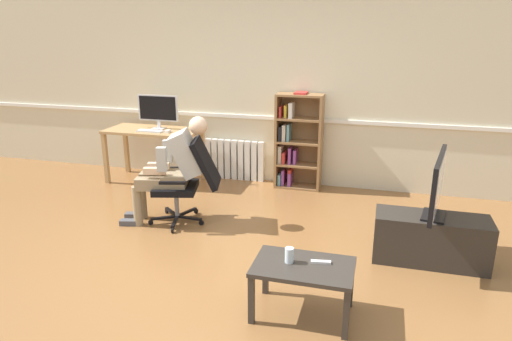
{
  "coord_description": "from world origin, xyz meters",
  "views": [
    {
      "loc": [
        1.36,
        -3.49,
        2.11
      ],
      "look_at": [
        0.15,
        0.85,
        0.7
      ],
      "focal_mm": 31.98,
      "sensor_mm": 36.0,
      "label": 1
    }
  ],
  "objects_px": {
    "tv_screen": "(438,185)",
    "drinking_glass": "(289,255)",
    "computer_desk": "(154,137)",
    "office_chair": "(189,178)",
    "imac_monitor": "(158,109)",
    "keyboard": "(150,131)",
    "tv_stand": "(431,239)",
    "person_seated": "(172,167)",
    "coffee_table": "(303,272)",
    "computer_mouse": "(168,131)",
    "spare_remote": "(321,262)",
    "bookshelf": "(296,143)",
    "radiator": "(235,160)"
  },
  "relations": [
    {
      "from": "tv_screen",
      "to": "drinking_glass",
      "type": "bearing_deg",
      "value": 145.36
    },
    {
      "from": "computer_desk",
      "to": "office_chair",
      "type": "distance_m",
      "value": 1.63
    },
    {
      "from": "imac_monitor",
      "to": "tv_screen",
      "type": "bearing_deg",
      "value": -23.73
    },
    {
      "from": "keyboard",
      "to": "tv_stand",
      "type": "height_order",
      "value": "keyboard"
    },
    {
      "from": "person_seated",
      "to": "tv_stand",
      "type": "xyz_separation_m",
      "value": [
        2.71,
        -0.21,
        -0.42
      ]
    },
    {
      "from": "keyboard",
      "to": "coffee_table",
      "type": "distance_m",
      "value": 3.6
    },
    {
      "from": "imac_monitor",
      "to": "office_chair",
      "type": "bearing_deg",
      "value": -52.04
    },
    {
      "from": "computer_mouse",
      "to": "tv_screen",
      "type": "bearing_deg",
      "value": -22.33
    },
    {
      "from": "drinking_glass",
      "to": "spare_remote",
      "type": "bearing_deg",
      "value": 12.05
    },
    {
      "from": "bookshelf",
      "to": "tv_screen",
      "type": "bearing_deg",
      "value": -47.49
    },
    {
      "from": "bookshelf",
      "to": "tv_screen",
      "type": "relative_size",
      "value": 1.45
    },
    {
      "from": "office_chair",
      "to": "imac_monitor",
      "type": "bearing_deg",
      "value": -156.48
    },
    {
      "from": "tv_screen",
      "to": "radiator",
      "type": "bearing_deg",
      "value": 63.69
    },
    {
      "from": "keyboard",
      "to": "radiator",
      "type": "distance_m",
      "value": 1.26
    },
    {
      "from": "keyboard",
      "to": "bookshelf",
      "type": "height_order",
      "value": "bookshelf"
    },
    {
      "from": "imac_monitor",
      "to": "person_seated",
      "type": "height_order",
      "value": "imac_monitor"
    },
    {
      "from": "office_chair",
      "to": "person_seated",
      "type": "distance_m",
      "value": 0.22
    },
    {
      "from": "drinking_glass",
      "to": "bookshelf",
      "type": "bearing_deg",
      "value": 99.9
    },
    {
      "from": "person_seated",
      "to": "coffee_table",
      "type": "distance_m",
      "value": 2.19
    },
    {
      "from": "computer_mouse",
      "to": "tv_screen",
      "type": "relative_size",
      "value": 0.11
    },
    {
      "from": "imac_monitor",
      "to": "bookshelf",
      "type": "xyz_separation_m",
      "value": [
        1.92,
        0.21,
        -0.41
      ]
    },
    {
      "from": "keyboard",
      "to": "person_seated",
      "type": "distance_m",
      "value": 1.43
    },
    {
      "from": "computer_desk",
      "to": "computer_mouse",
      "type": "height_order",
      "value": "computer_mouse"
    },
    {
      "from": "tv_stand",
      "to": "spare_remote",
      "type": "distance_m",
      "value": 1.41
    },
    {
      "from": "person_seated",
      "to": "keyboard",
      "type": "bearing_deg",
      "value": -156.98
    },
    {
      "from": "imac_monitor",
      "to": "radiator",
      "type": "distance_m",
      "value": 1.29
    },
    {
      "from": "computer_desk",
      "to": "computer_mouse",
      "type": "distance_m",
      "value": 0.33
    },
    {
      "from": "coffee_table",
      "to": "drinking_glass",
      "type": "relative_size",
      "value": 6.4
    },
    {
      "from": "tv_stand",
      "to": "keyboard",
      "type": "bearing_deg",
      "value": 159.41
    },
    {
      "from": "office_chair",
      "to": "computer_desk",
      "type": "bearing_deg",
      "value": -153.28
    },
    {
      "from": "imac_monitor",
      "to": "tv_stand",
      "type": "distance_m",
      "value": 3.96
    },
    {
      "from": "computer_desk",
      "to": "person_seated",
      "type": "distance_m",
      "value": 1.56
    },
    {
      "from": "keyboard",
      "to": "coffee_table",
      "type": "height_order",
      "value": "keyboard"
    },
    {
      "from": "bookshelf",
      "to": "tv_screen",
      "type": "xyz_separation_m",
      "value": [
        1.63,
        -1.77,
        0.14
      ]
    },
    {
      "from": "computer_mouse",
      "to": "computer_desk",
      "type": "bearing_deg",
      "value": 157.21
    },
    {
      "from": "imac_monitor",
      "to": "computer_mouse",
      "type": "xyz_separation_m",
      "value": [
        0.23,
        -0.2,
        -0.26
      ]
    },
    {
      "from": "tv_screen",
      "to": "computer_mouse",
      "type": "bearing_deg",
      "value": 77.79
    },
    {
      "from": "bookshelf",
      "to": "coffee_table",
      "type": "height_order",
      "value": "bookshelf"
    },
    {
      "from": "keyboard",
      "to": "spare_remote",
      "type": "relative_size",
      "value": 2.4
    },
    {
      "from": "tv_screen",
      "to": "coffee_table",
      "type": "bearing_deg",
      "value": 148.73
    },
    {
      "from": "office_chair",
      "to": "drinking_glass",
      "type": "bearing_deg",
      "value": 31.13
    },
    {
      "from": "imac_monitor",
      "to": "person_seated",
      "type": "distance_m",
      "value": 1.64
    },
    {
      "from": "person_seated",
      "to": "spare_remote",
      "type": "bearing_deg",
      "value": 40.25
    },
    {
      "from": "imac_monitor",
      "to": "tv_stand",
      "type": "height_order",
      "value": "imac_monitor"
    },
    {
      "from": "coffee_table",
      "to": "spare_remote",
      "type": "distance_m",
      "value": 0.15
    },
    {
      "from": "bookshelf",
      "to": "keyboard",
      "type": "bearing_deg",
      "value": -167.56
    },
    {
      "from": "computer_mouse",
      "to": "bookshelf",
      "type": "height_order",
      "value": "bookshelf"
    },
    {
      "from": "tv_stand",
      "to": "drinking_glass",
      "type": "distance_m",
      "value": 1.61
    },
    {
      "from": "computer_mouse",
      "to": "drinking_glass",
      "type": "bearing_deg",
      "value": -48.56
    },
    {
      "from": "computer_desk",
      "to": "bookshelf",
      "type": "xyz_separation_m",
      "value": [
        1.98,
        0.29,
        -0.03
      ]
    }
  ]
}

